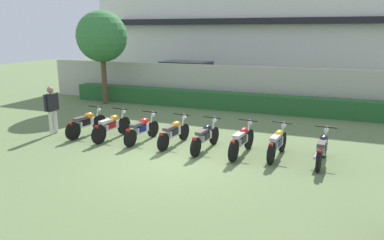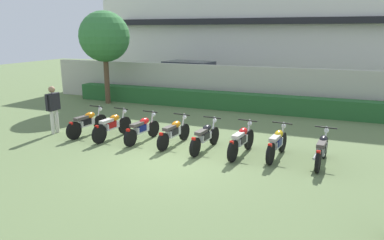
% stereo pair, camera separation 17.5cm
% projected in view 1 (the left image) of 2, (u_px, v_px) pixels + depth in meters
% --- Properties ---
extents(ground, '(60.00, 60.00, 0.00)m').
position_uv_depth(ground, '(173.00, 161.00, 10.12)').
color(ground, '#607547').
extents(building, '(22.30, 6.50, 7.82)m').
position_uv_depth(building, '(269.00, 26.00, 23.68)').
color(building, white).
rests_on(building, ground).
extents(compound_wall, '(21.18, 0.30, 1.98)m').
position_uv_depth(compound_wall, '(239.00, 87.00, 17.02)').
color(compound_wall, '#BCB7A8').
rests_on(compound_wall, ground).
extents(hedge_row, '(16.95, 0.70, 0.80)m').
position_uv_depth(hedge_row, '(235.00, 102.00, 16.53)').
color(hedge_row, '#28602D').
rests_on(hedge_row, ground).
extents(parked_car, '(4.69, 2.52, 1.89)m').
position_uv_depth(parked_car, '(188.00, 78.00, 20.61)').
color(parked_car, '#9EA3A8').
rests_on(parked_car, ground).
extents(tree_near_inspector, '(2.46, 2.46, 4.55)m').
position_uv_depth(tree_near_inspector, '(102.00, 37.00, 17.30)').
color(tree_near_inspector, brown).
rests_on(tree_near_inspector, ground).
extents(motorcycle_in_row_0, '(0.60, 1.87, 0.96)m').
position_uv_depth(motorcycle_in_row_0, '(86.00, 123.00, 12.47)').
color(motorcycle_in_row_0, black).
rests_on(motorcycle_in_row_0, ground).
extents(motorcycle_in_row_1, '(0.60, 1.92, 0.97)m').
position_uv_depth(motorcycle_in_row_1, '(112.00, 126.00, 12.08)').
color(motorcycle_in_row_1, black).
rests_on(motorcycle_in_row_1, ground).
extents(motorcycle_in_row_2, '(0.60, 1.83, 0.94)m').
position_uv_depth(motorcycle_in_row_2, '(142.00, 129.00, 11.77)').
color(motorcycle_in_row_2, black).
rests_on(motorcycle_in_row_2, ground).
extents(motorcycle_in_row_3, '(0.60, 1.85, 0.94)m').
position_uv_depth(motorcycle_in_row_3, '(174.00, 132.00, 11.39)').
color(motorcycle_in_row_3, black).
rests_on(motorcycle_in_row_3, ground).
extents(motorcycle_in_row_4, '(0.60, 1.91, 0.94)m').
position_uv_depth(motorcycle_in_row_4, '(205.00, 136.00, 10.93)').
color(motorcycle_in_row_4, black).
rests_on(motorcycle_in_row_4, ground).
extents(motorcycle_in_row_5, '(0.60, 1.91, 0.97)m').
position_uv_depth(motorcycle_in_row_5, '(242.00, 140.00, 10.50)').
color(motorcycle_in_row_5, black).
rests_on(motorcycle_in_row_5, ground).
extents(motorcycle_in_row_6, '(0.60, 1.82, 0.96)m').
position_uv_depth(motorcycle_in_row_6, '(277.00, 143.00, 10.28)').
color(motorcycle_in_row_6, black).
rests_on(motorcycle_in_row_6, ground).
extents(motorcycle_in_row_7, '(0.60, 1.89, 0.96)m').
position_uv_depth(motorcycle_in_row_7, '(322.00, 148.00, 9.78)').
color(motorcycle_in_row_7, black).
rests_on(motorcycle_in_row_7, ground).
extents(inspector_person, '(0.23, 0.68, 1.70)m').
position_uv_depth(inspector_person, '(52.00, 106.00, 12.56)').
color(inspector_person, silver).
rests_on(inspector_person, ground).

